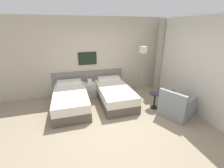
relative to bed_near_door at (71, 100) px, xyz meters
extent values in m
plane|color=gray|center=(1.12, -1.20, -0.27)|extent=(16.00, 16.00, 0.00)
cube|color=#B7AD99|center=(1.12, 1.01, 1.08)|extent=(10.00, 0.06, 2.70)
cube|color=slate|center=(0.70, 0.96, 0.16)|extent=(2.55, 0.04, 0.87)
cube|color=black|center=(0.70, 0.96, 1.05)|extent=(0.64, 0.03, 0.44)
cube|color=black|center=(0.70, 0.95, 1.05)|extent=(0.58, 0.01, 0.38)
cube|color=white|center=(3.50, -1.36, 1.08)|extent=(0.06, 4.68, 2.70)
cube|color=beige|center=(3.45, -1.36, 1.05)|extent=(0.03, 4.31, 2.64)
cube|color=#A8A393|center=(3.37, 0.63, 1.05)|extent=(0.10, 0.24, 2.64)
cube|color=brown|center=(0.00, -0.03, -0.13)|extent=(0.99, 1.91, 0.27)
cube|color=silver|center=(0.00, -0.03, 0.13)|extent=(0.98, 1.89, 0.25)
cube|color=silver|center=(0.00, 0.70, 0.31)|extent=(0.79, 0.34, 0.13)
cube|color=brown|center=(1.40, -0.03, -0.13)|extent=(0.99, 1.91, 0.27)
cube|color=silver|center=(1.40, -0.03, 0.13)|extent=(0.98, 1.89, 0.25)
cube|color=silver|center=(1.40, 0.70, 0.31)|extent=(0.79, 0.34, 0.13)
cube|color=beige|center=(0.70, 0.71, -0.03)|extent=(0.40, 0.39, 0.48)
cube|color=beige|center=(0.70, 0.71, 0.28)|extent=(0.14, 0.14, 0.14)
cylinder|color=#9E9993|center=(2.62, 0.53, -0.26)|extent=(0.24, 0.24, 0.02)
cylinder|color=#9E9993|center=(2.62, 0.53, 0.48)|extent=(0.02, 0.02, 1.47)
cube|color=beige|center=(2.62, 0.53, 1.34)|extent=(0.21, 0.21, 0.23)
cylinder|color=black|center=(2.46, -0.74, -0.26)|extent=(0.24, 0.24, 0.01)
cylinder|color=black|center=(2.46, -0.74, -0.02)|extent=(0.05, 0.05, 0.46)
cylinder|color=black|center=(2.46, -0.74, 0.22)|extent=(0.36, 0.36, 0.02)
cube|color=gray|center=(2.86, -1.27, -0.05)|extent=(1.03, 1.01, 0.44)
cube|color=gray|center=(2.54, -1.42, 0.35)|extent=(0.41, 0.72, 0.37)
cube|color=gray|center=(3.00, -1.57, 0.26)|extent=(0.65, 0.37, 0.18)
cube|color=gray|center=(2.72, -0.97, 0.26)|extent=(0.65, 0.37, 0.18)
camera|label=1|loc=(0.07, -4.31, 2.09)|focal=24.00mm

